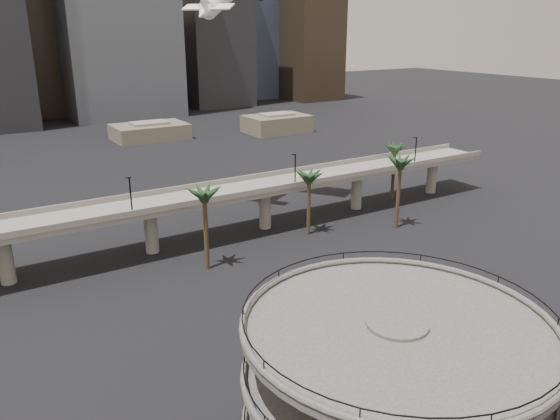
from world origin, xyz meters
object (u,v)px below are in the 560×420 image
parking_ramp (391,399)px  car_b (341,290)px  overpass (211,200)px  car_c (460,278)px  car_a (304,369)px

parking_ramp → car_b: bearing=57.2°
parking_ramp → overpass: parking_ramp is taller
car_c → car_a: bearing=112.2°
car_b → parking_ramp: bearing=118.1°
parking_ramp → overpass: 60.46m
car_a → car_c: bearing=-48.9°
car_b → car_a: bearing=100.9°
parking_ramp → car_b: parking_ramp is taller
overpass → car_a: bearing=-102.0°
car_a → car_b: 19.80m
car_c → overpass: bearing=44.7°
car_a → parking_ramp: bearing=-163.5°
overpass → car_a: (-8.87, -41.74, -6.62)m
overpass → car_c: size_ratio=26.85×
overpass → car_b: overpass is taller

